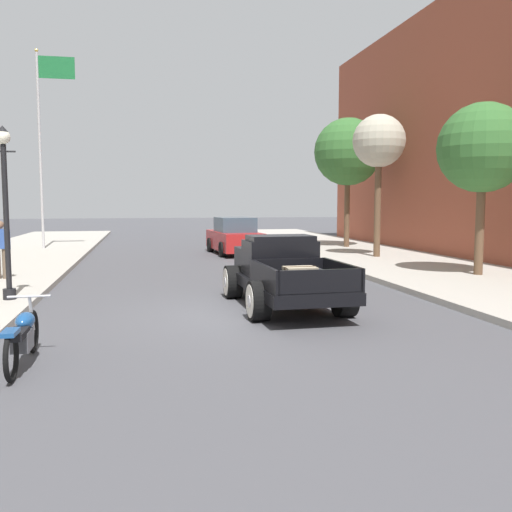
{
  "coord_description": "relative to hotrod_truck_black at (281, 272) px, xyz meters",
  "views": [
    {
      "loc": [
        -2.07,
        -11.36,
        2.34
      ],
      "look_at": [
        0.65,
        2.09,
        1.0
      ],
      "focal_mm": 39.13,
      "sensor_mm": 36.0,
      "label": 1
    }
  ],
  "objects": [
    {
      "name": "flagpole",
      "position": [
        -7.46,
        15.5,
        5.02
      ],
      "size": [
        1.74,
        0.16,
        9.16
      ],
      "color": "#B2B2B7",
      "rests_on": "sidewalk_left"
    },
    {
      "name": "street_tree_nearest",
      "position": [
        6.84,
        2.83,
        3.15
      ],
      "size": [
        2.65,
        2.65,
        5.1
      ],
      "color": "brown",
      "rests_on": "sidewalk_right"
    },
    {
      "name": "hotrod_truck_black",
      "position": [
        0.0,
        0.0,
        0.0
      ],
      "size": [
        2.29,
        4.98,
        1.58
      ],
      "color": "black",
      "rests_on": "ground"
    },
    {
      "name": "ground_plane",
      "position": [
        -0.97,
        -0.83,
        -0.75
      ],
      "size": [
        140.0,
        140.0,
        0.0
      ],
      "primitive_type": "plane",
      "color": "#47474C"
    },
    {
      "name": "car_background_red",
      "position": [
        0.94,
        12.38,
        0.01
      ],
      "size": [
        2.12,
        4.42,
        1.65
      ],
      "color": "#AD1E1E",
      "rests_on": "ground"
    },
    {
      "name": "motorcycle_parked",
      "position": [
        -4.75,
        -3.92,
        -0.31
      ],
      "size": [
        0.62,
        2.12,
        0.93
      ],
      "color": "black",
      "rests_on": "ground"
    },
    {
      "name": "pedestrian_sidewalk_left",
      "position": [
        -7.03,
        4.7,
        0.33
      ],
      "size": [
        0.53,
        0.22,
        1.65
      ],
      "color": "brown",
      "rests_on": "sidewalk_left"
    },
    {
      "name": "street_tree_second",
      "position": [
        6.11,
        8.66,
        3.9
      ],
      "size": [
        2.07,
        2.07,
        5.61
      ],
      "color": "brown",
      "rests_on": "sidewalk_right"
    },
    {
      "name": "street_lamp_near",
      "position": [
        -6.02,
        1.05,
        1.63
      ],
      "size": [
        0.5,
        0.32,
        3.85
      ],
      "color": "black",
      "rests_on": "sidewalk_left"
    },
    {
      "name": "street_tree_third",
      "position": [
        6.67,
        13.55,
        3.96
      ],
      "size": [
        3.23,
        3.23,
        6.2
      ],
      "color": "brown",
      "rests_on": "sidewalk_right"
    }
  ]
}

